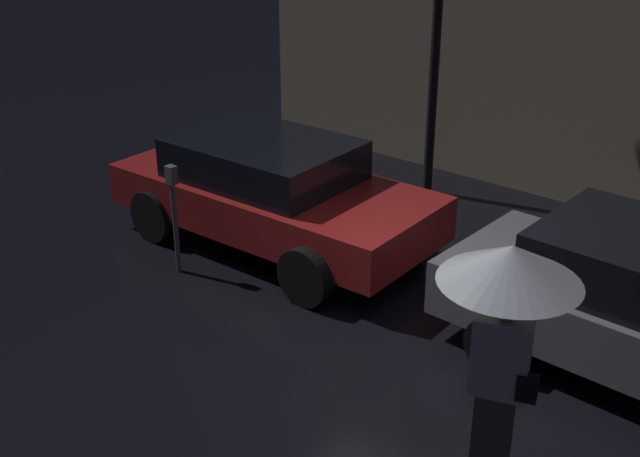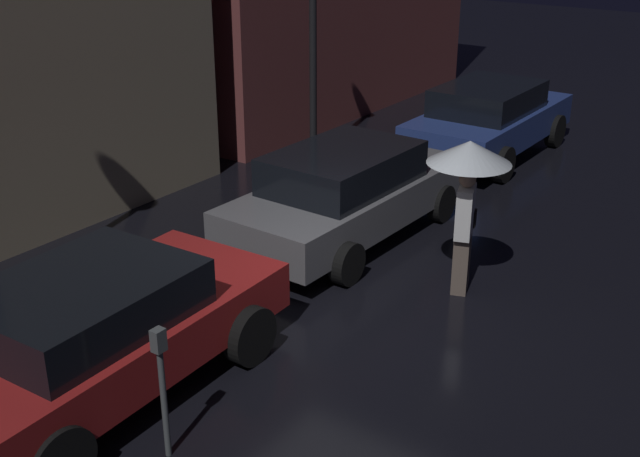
% 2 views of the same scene
% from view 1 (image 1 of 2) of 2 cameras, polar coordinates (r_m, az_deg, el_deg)
% --- Properties ---
extents(ground_plane, '(60.00, 60.00, 0.00)m').
position_cam_1_polar(ground_plane, '(8.28, 3.71, -8.87)').
color(ground_plane, black).
extents(parked_car_red, '(4.29, 2.06, 1.39)m').
position_cam_1_polar(parked_car_red, '(10.23, -3.44, 2.74)').
color(parked_car_red, maroon).
rests_on(parked_car_red, ground).
extents(pedestrian_with_umbrella, '(1.07, 1.07, 2.09)m').
position_cam_1_polar(pedestrian_with_umbrella, '(6.05, 13.18, -4.87)').
color(pedestrian_with_umbrella, '#66564C').
rests_on(pedestrian_with_umbrella, ground).
extents(parking_meter, '(0.12, 0.10, 1.37)m').
position_cam_1_polar(parking_meter, '(9.60, -10.34, 1.45)').
color(parking_meter, '#4C5154').
rests_on(parking_meter, ground).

